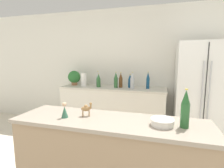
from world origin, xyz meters
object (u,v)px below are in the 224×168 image
Objects in this scene: paper_towel_roll at (84,80)px; back_bottle_2 at (121,80)px; wine_bottle at (185,109)px; fruit_bowl at (162,122)px; camel_figurine at (86,108)px; back_bottle_3 at (98,81)px; back_bottle_6 at (116,80)px; refrigerator at (200,94)px; back_bottle_5 at (98,79)px; back_bottle_4 at (148,81)px; wise_man_figurine_blue at (65,111)px; potted_plant at (74,77)px; back_bottle_0 at (132,81)px; back_bottle_1 at (130,81)px.

back_bottle_2 is (0.79, 0.04, 0.01)m from paper_towel_roll.
back_bottle_2 is at bearing 118.26° from wine_bottle.
paper_towel_roll is 1.33× the size of fruit_bowl.
back_bottle_3 is at bearing 106.89° from camel_figurine.
back_bottle_6 is 0.94× the size of wine_bottle.
back_bottle_5 is (-1.96, 0.15, 0.19)m from refrigerator.
paper_towel_roll is 0.84× the size of back_bottle_4.
wise_man_figurine_blue is (0.69, -1.88, -0.07)m from paper_towel_roll.
back_bottle_6 reaches higher than wise_man_figurine_blue.
potted_plant is at bearing 171.08° from back_bottle_3.
paper_towel_roll reaches higher than wise_man_figurine_blue.
back_bottle_4 is 1.05m from back_bottle_5.
back_bottle_0 reaches higher than fruit_bowl.
wine_bottle reaches higher than fruit_bowl.
back_bottle_3 is at bearing 125.30° from fruit_bowl.
back_bottle_1 is at bearing 86.86° from camel_figurine.
back_bottle_4 reaches higher than fruit_bowl.
back_bottle_4 reaches higher than back_bottle_1.
camel_figurine is 0.21m from wise_man_figurine_blue.
paper_towel_roll is 0.30m from back_bottle_5.
refrigerator is 11.44× the size of wise_man_figurine_blue.
back_bottle_5 is at bearing 124.56° from fruit_bowl.
paper_towel_roll is 0.88× the size of back_bottle_6.
back_bottle_6 is (0.36, 0.02, 0.02)m from back_bottle_3.
back_bottle_1 is at bearing 113.41° from wine_bottle.
back_bottle_1 is 0.19m from back_bottle_2.
fruit_bowl is 0.74m from camel_figurine.
back_bottle_5 is at bearing 171.84° from back_bottle_2.
refrigerator is 1.21m from back_bottle_0.
back_bottle_4 is 1.89m from camel_figurine.
back_bottle_1 is (0.98, 0.07, -0.01)m from paper_towel_roll.
refrigerator is 2.25m from paper_towel_roll.
potted_plant is 0.26m from paper_towel_roll.
wine_bottle is (1.51, -1.93, 0.01)m from back_bottle_5.
wine_bottle is at bearing -76.07° from back_bottle_4.
back_bottle_2 is 1.92m from wise_man_figurine_blue.
back_bottle_2 reaches higher than back_bottle_3.
refrigerator reaches higher than wise_man_figurine_blue.
back_bottle_5 is at bearing 21.99° from paper_towel_roll.
camel_figurine is at bearing 28.30° from wise_man_figurine_blue.
back_bottle_4 is at bearing 103.93° from wine_bottle.
paper_towel_roll is 0.82× the size of wine_bottle.
back_bottle_3 is 0.16m from back_bottle_5.
fruit_bowl is 0.93m from wise_man_figurine_blue.
refrigerator is 1.85m from wine_bottle.
back_bottle_5 reaches higher than back_bottle_1.
paper_towel_roll reaches higher than fruit_bowl.
fruit_bowl is 1.32× the size of wise_man_figurine_blue.
wine_bottle is 2.36× the size of camel_figurine.
fruit_bowl is at bearing -48.56° from paper_towel_roll.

